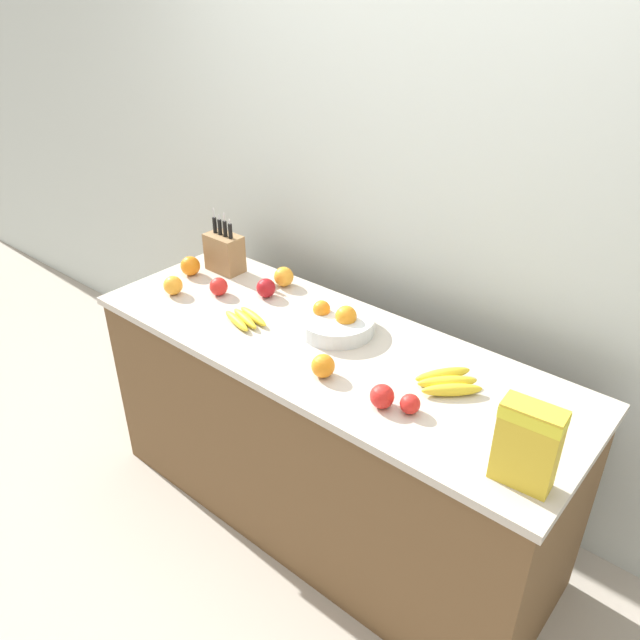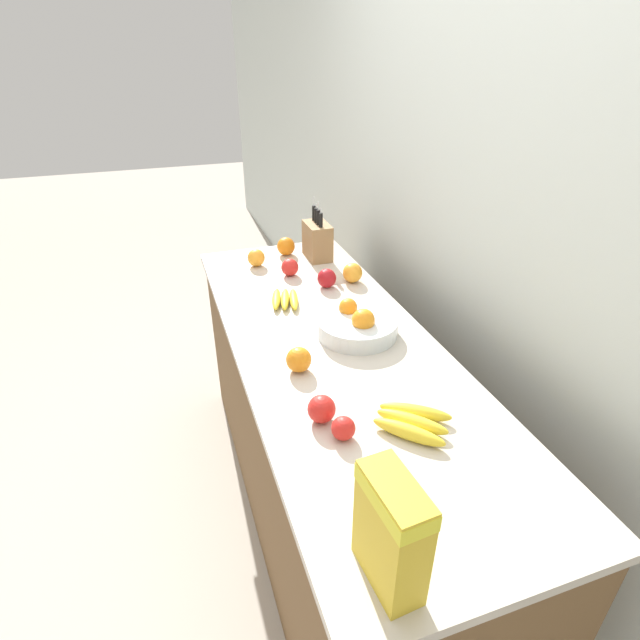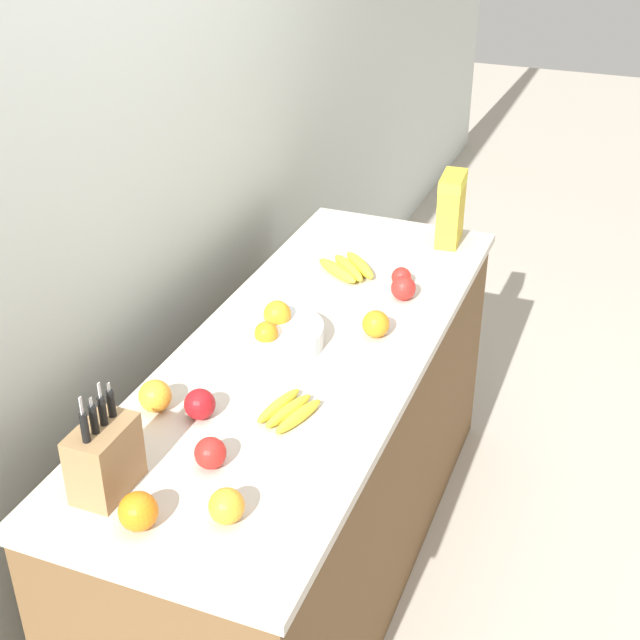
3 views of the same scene
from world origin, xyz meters
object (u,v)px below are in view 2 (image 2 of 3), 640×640
at_px(banana_bunch_left, 285,299).
at_px(orange_front_center, 299,360).
at_px(orange_mid_left, 256,258).
at_px(apple_middle, 290,267).
at_px(fruit_bowl, 357,325).
at_px(orange_back_center, 353,273).
at_px(cereal_box, 392,529).
at_px(orange_near_bowl, 286,246).
at_px(apple_leftmost, 322,409).
at_px(apple_by_knife_block, 343,428).
at_px(apple_front, 327,278).
at_px(banana_bunch_right, 412,422).
at_px(knife_block, 317,240).

xyz_separation_m(banana_bunch_left, orange_front_center, (0.46, -0.08, 0.02)).
distance_m(banana_bunch_left, orange_mid_left, 0.40).
xyz_separation_m(banana_bunch_left, apple_middle, (-0.25, 0.09, 0.02)).
bearing_deg(fruit_bowl, apple_middle, -170.95).
bearing_deg(orange_back_center, apple_middle, -122.54).
xyz_separation_m(fruit_bowl, apple_middle, (-0.56, -0.09, 0.00)).
bearing_deg(cereal_box, orange_back_center, 156.37).
height_order(fruit_bowl, orange_near_bowl, fruit_bowl).
bearing_deg(apple_leftmost, apple_by_knife_block, 20.68).
distance_m(banana_bunch_left, apple_front, 0.22).
height_order(apple_by_knife_block, orange_back_center, orange_back_center).
distance_m(fruit_bowl, apple_leftmost, 0.48).
xyz_separation_m(apple_front, orange_front_center, (0.54, -0.28, 0.00)).
bearing_deg(orange_back_center, fruit_bowl, -19.85).
relative_size(apple_by_knife_block, orange_near_bowl, 0.75).
bearing_deg(apple_by_knife_block, orange_near_bowl, 171.37).
distance_m(banana_bunch_left, orange_front_center, 0.47).
relative_size(banana_bunch_right, orange_back_center, 2.74).
relative_size(fruit_bowl, apple_leftmost, 3.67).
distance_m(knife_block, banana_bunch_right, 1.23).
bearing_deg(banana_bunch_right, orange_back_center, 168.00).
relative_size(banana_bunch_right, orange_mid_left, 2.91).
height_order(orange_mid_left, orange_back_center, orange_back_center).
xyz_separation_m(cereal_box, orange_near_bowl, (-1.67, 0.25, -0.10)).
xyz_separation_m(knife_block, apple_front, (0.32, -0.06, -0.05)).
distance_m(banana_bunch_left, apple_by_knife_block, 0.79).
xyz_separation_m(orange_front_center, orange_mid_left, (-0.86, 0.05, -0.00)).
height_order(banana_bunch_left, orange_back_center, orange_back_center).
bearing_deg(banana_bunch_left, apple_by_knife_block, -4.06).
xyz_separation_m(banana_bunch_left, apple_leftmost, (0.71, -0.09, 0.02)).
bearing_deg(orange_back_center, apple_front, -84.27).
relative_size(cereal_box, orange_back_center, 2.97).
bearing_deg(knife_block, apple_front, -11.43).
bearing_deg(apple_leftmost, orange_mid_left, 176.89).
height_order(apple_front, orange_back_center, orange_back_center).
relative_size(knife_block, banana_bunch_left, 1.39).
xyz_separation_m(apple_by_knife_block, orange_back_center, (-0.89, 0.38, 0.01)).
height_order(banana_bunch_left, orange_near_bowl, orange_near_bowl).
bearing_deg(orange_front_center, apple_front, 152.42).
bearing_deg(apple_middle, apple_front, 35.21).
distance_m(apple_middle, apple_front, 0.20).
relative_size(cereal_box, apple_front, 3.14).
height_order(knife_block, fruit_bowl, knife_block).
bearing_deg(orange_mid_left, banana_bunch_right, 7.55).
distance_m(apple_middle, apple_by_knife_block, 1.05).
bearing_deg(apple_by_knife_block, apple_leftmost, -159.32).
relative_size(cereal_box, apple_middle, 3.29).
height_order(orange_front_center, orange_mid_left, same).
height_order(banana_bunch_right, apple_by_knife_block, apple_by_knife_block).
height_order(knife_block, cereal_box, knife_block).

